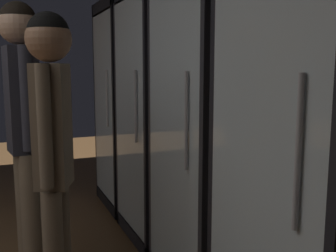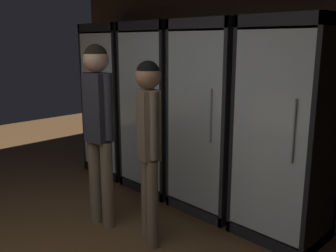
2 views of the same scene
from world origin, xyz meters
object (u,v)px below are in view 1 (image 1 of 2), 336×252
Objects in this scene: cooler_right at (329,163)px; shopper_far at (53,138)px; cooler_center at (225,133)px; cooler_left at (170,118)px; cooler_far_left at (138,108)px; shopper_near at (23,115)px.

shopper_far is (-0.72, -0.99, 0.05)m from cooler_right.
cooler_center is 0.81m from cooler_right.
cooler_right is at bearing 54.10° from shopper_far.
cooler_left is 1.63m from cooler_right.
cooler_far_left is 1.00× the size of cooler_center.
shopper_near is 0.59m from shopper_far.
cooler_right is at bearing -0.02° from cooler_far_left.
cooler_left is 1.15m from shopper_near.
cooler_left is at bearing -0.16° from cooler_far_left.
shopper_near is at bearing -139.70° from cooler_right.
shopper_far is at bearing -125.90° from cooler_right.
cooler_center is (0.81, 0.00, 0.00)m from cooler_left.
cooler_far_left reaches higher than shopper_near.
cooler_right is at bearing -0.07° from cooler_center.
cooler_far_left is at bearing -179.99° from cooler_center.
cooler_center and cooler_right have the same top height.
cooler_left reaches higher than shopper_far.
cooler_center is 1.20m from shopper_near.
cooler_far_left is 1.14× the size of shopper_near.
cooler_right is 1.23m from shopper_far.
cooler_left is 0.81m from cooler_center.
shopper_far is (0.58, 0.10, -0.05)m from shopper_near.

